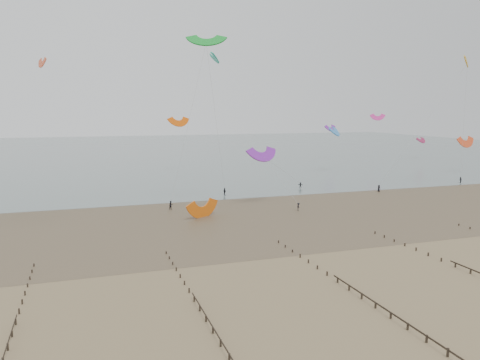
# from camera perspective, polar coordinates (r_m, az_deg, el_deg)

# --- Properties ---
(ground) EXTENTS (500.00, 500.00, 0.00)m
(ground) POSITION_cam_1_polar(r_m,az_deg,el_deg) (63.60, 5.67, -10.82)
(ground) COLOR brown
(ground) RESTS_ON ground
(sea_and_shore) EXTENTS (500.00, 665.00, 0.03)m
(sea_and_shore) POSITION_cam_1_polar(r_m,az_deg,el_deg) (93.85, -5.27, -4.48)
(sea_and_shore) COLOR #475654
(sea_and_shore) RESTS_ON ground
(groynes) EXTENTS (72.16, 50.16, 1.00)m
(groynes) POSITION_cam_1_polar(r_m,az_deg,el_deg) (50.18, 19.39, -16.11)
(groynes) COLOR black
(groynes) RESTS_ON ground
(kitesurfers) EXTENTS (137.02, 28.03, 1.88)m
(kitesurfers) POSITION_cam_1_polar(r_m,az_deg,el_deg) (115.16, 5.80, -1.64)
(kitesurfers) COLOR black
(kitesurfers) RESTS_ON ground
(grounded_kite) EXTENTS (8.89, 8.34, 3.89)m
(grounded_kite) POSITION_cam_1_polar(r_m,az_deg,el_deg) (93.53, -4.53, -4.52)
(grounded_kite) COLOR #DF5D0E
(grounded_kite) RESTS_ON ground
(kites_airborne) EXTENTS (249.22, 123.42, 38.55)m
(kites_airborne) POSITION_cam_1_polar(r_m,az_deg,el_deg) (140.18, -18.24, 8.16)
(kites_airborne) COLOR #0F9426
(kites_airborne) RESTS_ON ground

